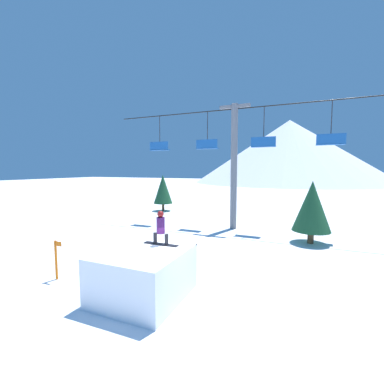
% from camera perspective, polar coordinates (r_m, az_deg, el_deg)
% --- Properties ---
extents(ground_plane, '(220.00, 220.00, 0.00)m').
position_cam_1_polar(ground_plane, '(10.39, -3.07, -22.41)').
color(ground_plane, white).
extents(mountain_ridge, '(65.56, 65.56, 21.79)m').
position_cam_1_polar(mountain_ridge, '(97.67, 20.72, 8.41)').
color(mountain_ridge, silver).
rests_on(mountain_ridge, ground_plane).
extents(snow_ramp, '(2.96, 3.28, 1.78)m').
position_cam_1_polar(snow_ramp, '(10.24, -10.65, -17.41)').
color(snow_ramp, white).
rests_on(snow_ramp, ground_plane).
extents(snowboarder, '(1.48, 0.33, 1.37)m').
position_cam_1_polar(snowboarder, '(10.39, -6.98, -7.87)').
color(snowboarder, black).
rests_on(snowboarder, snow_ramp).
extents(chairlift, '(21.02, 0.52, 9.84)m').
position_cam_1_polar(chairlift, '(20.65, 9.31, 7.36)').
color(chairlift, slate).
rests_on(chairlift, ground_plane).
extents(pine_tree_near, '(2.37, 2.37, 4.05)m').
position_cam_1_polar(pine_tree_near, '(18.12, 25.09, -2.89)').
color(pine_tree_near, '#4C3823').
rests_on(pine_tree_near, ground_plane).
extents(pine_tree_far, '(2.14, 2.14, 4.13)m').
position_cam_1_polar(pine_tree_far, '(29.41, -6.47, 0.62)').
color(pine_tree_far, '#4C3823').
rests_on(pine_tree_far, ground_plane).
extents(trail_marker, '(0.41, 0.10, 1.72)m').
position_cam_1_polar(trail_marker, '(12.90, -27.93, -12.99)').
color(trail_marker, orange).
rests_on(trail_marker, ground_plane).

